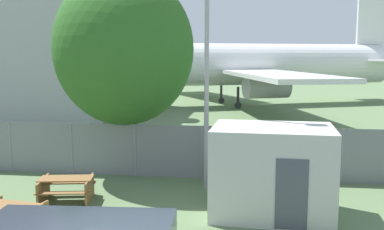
# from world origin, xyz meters

# --- Properties ---
(perimeter_fence) EXTENTS (56.07, 0.07, 2.01)m
(perimeter_fence) POSITION_xyz_m (-0.00, 9.93, 1.00)
(perimeter_fence) COLOR gray
(perimeter_fence) RESTS_ON ground
(airplane) EXTENTS (41.60, 34.36, 11.33)m
(airplane) POSITION_xyz_m (-1.37, 34.15, 3.73)
(airplane) COLOR white
(airplane) RESTS_ON ground
(portable_cabin) EXTENTS (3.53, 2.61, 2.59)m
(portable_cabin) POSITION_xyz_m (2.44, 6.36, 1.29)
(portable_cabin) COLOR silver
(portable_cabin) RESTS_ON ground
(picnic_bench_near_cabin) EXTENTS (1.87, 1.64, 0.76)m
(picnic_bench_near_cabin) POSITION_xyz_m (-4.42, 4.02, 0.47)
(picnic_bench_near_cabin) COLOR brown
(picnic_bench_near_cabin) RESTS_ON ground
(picnic_bench_open_grass) EXTENTS (1.88, 1.68, 0.76)m
(picnic_bench_open_grass) POSITION_xyz_m (-3.97, 6.70, 0.47)
(picnic_bench_open_grass) COLOR brown
(picnic_bench_open_grass) RESTS_ON ground
(tree_left_of_cabin) EXTENTS (5.35, 5.35, 7.80)m
(tree_left_of_cabin) POSITION_xyz_m (-3.06, 10.42, 4.84)
(tree_left_of_cabin) COLOR #4C3823
(tree_left_of_cabin) RESTS_ON ground
(light_mast) EXTENTS (0.44, 0.44, 9.23)m
(light_mast) POSITION_xyz_m (0.30, 8.60, 5.52)
(light_mast) COLOR #99999E
(light_mast) RESTS_ON ground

